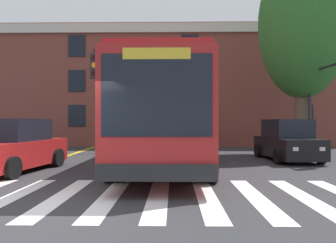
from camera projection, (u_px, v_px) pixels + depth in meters
ground_plane at (40, 210)px, 6.12m from camera, size 120.00×120.00×0.00m
crosswalk at (62, 196)px, 7.20m from camera, size 13.22×3.99×0.01m
lane_line_yellow_inner at (94, 147)px, 21.25m from camera, size 0.12×36.00×0.01m
lane_line_yellow_outer at (96, 147)px, 21.24m from camera, size 0.12×36.00×0.01m
city_bus at (164, 115)px, 12.20m from camera, size 3.03×10.88×3.47m
car_red_near_lane at (12, 147)px, 10.82m from camera, size 2.57×4.51×1.74m
car_black_far_lane at (287, 141)px, 13.93m from camera, size 2.08×4.10×1.74m
car_white_behind_bus at (150, 131)px, 20.47m from camera, size 2.28×5.17×2.27m
traffic_light_near_corner at (326, 91)px, 14.12m from camera, size 0.38×3.44×4.52m
traffic_light_overhead at (108, 85)px, 15.33m from camera, size 0.34×4.54×5.04m
street_tree_curbside_large at (302, 25)px, 16.19m from camera, size 6.12×6.15×10.17m
building_facade at (93, 91)px, 25.64m from camera, size 36.72×8.94×8.11m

